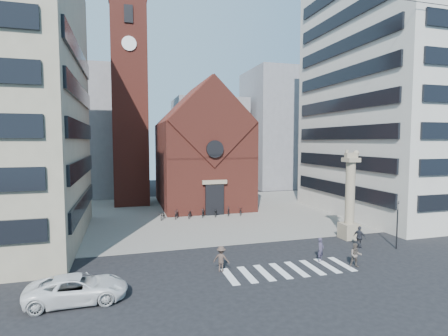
{
  "coord_description": "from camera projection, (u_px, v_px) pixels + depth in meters",
  "views": [
    {
      "loc": [
        -10.96,
        -25.84,
        9.53
      ],
      "look_at": [
        -1.28,
        8.0,
        6.78
      ],
      "focal_mm": 28.0,
      "sensor_mm": 36.0,
      "label": 1
    }
  ],
  "objects": [
    {
      "name": "pedestrian_2",
      "position": [
        359.0,
        237.0,
        31.01
      ],
      "size": [
        0.87,
        1.25,
        1.97
      ],
      "primitive_type": "imported",
      "rotation": [
        0.0,
        0.0,
        1.95
      ],
      "color": "#292A31",
      "rests_on": "ground"
    },
    {
      "name": "bg_block_left",
      "position": [
        70.0,
        132.0,
        60.51
      ],
      "size": [
        16.0,
        14.0,
        22.0
      ],
      "primitive_type": "cube",
      "color": "gray",
      "rests_on": "ground"
    },
    {
      "name": "scooter_0",
      "position": [
        163.0,
        215.0,
        42.09
      ],
      "size": [
        1.25,
        2.02,
        1.0
      ],
      "primitive_type": "imported",
      "rotation": [
        0.0,
        0.0,
        -0.33
      ],
      "color": "black",
      "rests_on": "piazza"
    },
    {
      "name": "scooter_1",
      "position": [
        176.0,
        214.0,
        42.54
      ],
      "size": [
        1.1,
        1.92,
        1.11
      ],
      "primitive_type": "imported",
      "rotation": [
        0.0,
        0.0,
        -0.33
      ],
      "color": "black",
      "rests_on": "piazza"
    },
    {
      "name": "scooter_3",
      "position": [
        203.0,
        213.0,
        43.44
      ],
      "size": [
        1.1,
        1.92,
        1.11
      ],
      "primitive_type": "imported",
      "rotation": [
        0.0,
        0.0,
        -0.33
      ],
      "color": "black",
      "rests_on": "piazza"
    },
    {
      "name": "bg_block_mid",
      "position": [
        209.0,
        143.0,
        72.59
      ],
      "size": [
        14.0,
        12.0,
        18.0
      ],
      "primitive_type": "cube",
      "color": "gray",
      "rests_on": "ground"
    },
    {
      "name": "white_car",
      "position": [
        78.0,
        289.0,
        20.66
      ],
      "size": [
        5.76,
        2.72,
        1.59
      ],
      "primitive_type": "imported",
      "rotation": [
        0.0,
        0.0,
        1.59
      ],
      "color": "silver",
      "rests_on": "ground"
    },
    {
      "name": "scooter_4",
      "position": [
        216.0,
        212.0,
        43.9
      ],
      "size": [
        1.25,
        2.02,
        1.0
      ],
      "primitive_type": "imported",
      "rotation": [
        0.0,
        0.0,
        -0.33
      ],
      "color": "black",
      "rests_on": "piazza"
    },
    {
      "name": "scooter_2",
      "position": [
        190.0,
        214.0,
        43.0
      ],
      "size": [
        1.25,
        2.02,
        1.0
      ],
      "primitive_type": "imported",
      "rotation": [
        0.0,
        0.0,
        -0.33
      ],
      "color": "black",
      "rests_on": "piazza"
    },
    {
      "name": "scooter_5",
      "position": [
        228.0,
        211.0,
        44.35
      ],
      "size": [
        1.1,
        1.92,
        1.11
      ],
      "primitive_type": "imported",
      "rotation": [
        0.0,
        0.0,
        -0.33
      ],
      "color": "black",
      "rests_on": "piazza"
    },
    {
      "name": "church",
      "position": [
        201.0,
        151.0,
        51.89
      ],
      "size": [
        12.0,
        16.65,
        18.0
      ],
      "color": "maroon",
      "rests_on": "ground"
    },
    {
      "name": "campanile",
      "position": [
        130.0,
        99.0,
        51.38
      ],
      "size": [
        5.5,
        5.5,
        31.2
      ],
      "color": "maroon",
      "rests_on": "ground"
    },
    {
      "name": "pedestrian_3",
      "position": [
        221.0,
        259.0,
        25.48
      ],
      "size": [
        1.39,
        1.21,
        1.87
      ],
      "primitive_type": "imported",
      "rotation": [
        0.0,
        0.0,
        2.61
      ],
      "color": "#45352E",
      "rests_on": "ground"
    },
    {
      "name": "traffic_light",
      "position": [
        397.0,
        223.0,
        30.67
      ],
      "size": [
        0.13,
        0.16,
        4.3
      ],
      "color": "black",
      "rests_on": "ground"
    },
    {
      "name": "ground",
      "position": [
        266.0,
        258.0,
        28.51
      ],
      "size": [
        120.0,
        120.0,
        0.0
      ],
      "primitive_type": "plane",
      "color": "black",
      "rests_on": "ground"
    },
    {
      "name": "scooter_6",
      "position": [
        241.0,
        211.0,
        44.81
      ],
      "size": [
        1.25,
        2.02,
        1.0
      ],
      "primitive_type": "imported",
      "rotation": [
        0.0,
        0.0,
        -0.33
      ],
      "color": "black",
      "rests_on": "piazza"
    },
    {
      "name": "building_right",
      "position": [
        402.0,
        91.0,
        45.35
      ],
      "size": [
        18.0,
        22.0,
        32.0
      ],
      "primitive_type": "cube",
      "color": "beige",
      "rests_on": "ground"
    },
    {
      "name": "lion_column",
      "position": [
        350.0,
        203.0,
        33.87
      ],
      "size": [
        1.63,
        1.6,
        8.68
      ],
      "color": "tan",
      "rests_on": "ground"
    },
    {
      "name": "pedestrian_0",
      "position": [
        321.0,
        249.0,
        27.62
      ],
      "size": [
        0.82,
        0.74,
        1.89
      ],
      "primitive_type": "imported",
      "rotation": [
        0.0,
        0.0,
        0.54
      ],
      "color": "#363043",
      "rests_on": "ground"
    },
    {
      "name": "bg_block_right",
      "position": [
        285.0,
        129.0,
        73.87
      ],
      "size": [
        16.0,
        14.0,
        24.0
      ],
      "primitive_type": "cube",
      "color": "gray",
      "rests_on": "ground"
    },
    {
      "name": "zebra_crossing",
      "position": [
        289.0,
        270.0,
        25.79
      ],
      "size": [
        10.2,
        3.2,
        0.01
      ],
      "primitive_type": null,
      "color": "white",
      "rests_on": "ground"
    },
    {
      "name": "pedestrian_1",
      "position": [
        356.0,
        255.0,
        26.32
      ],
      "size": [
        1.1,
        0.99,
        1.83
      ],
      "primitive_type": "imported",
      "rotation": [
        0.0,
        0.0,
        -0.41
      ],
      "color": "#5E534B",
      "rests_on": "ground"
    },
    {
      "name": "piazza",
      "position": [
        211.0,
        212.0,
        46.72
      ],
      "size": [
        46.0,
        30.0,
        0.05
      ],
      "primitive_type": "cube",
      "color": "gray",
      "rests_on": "ground"
    }
  ]
}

